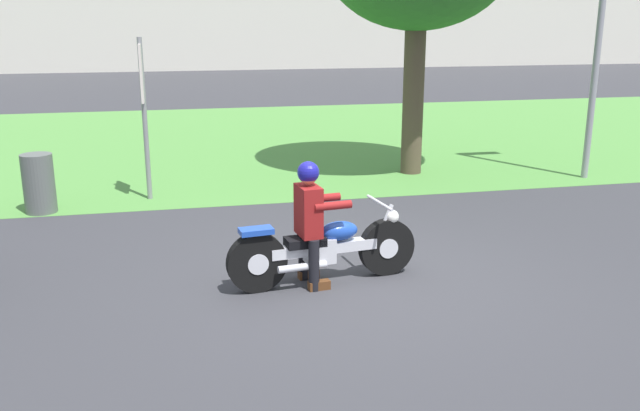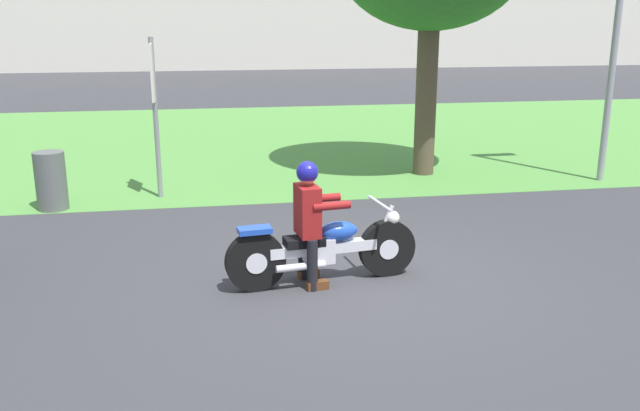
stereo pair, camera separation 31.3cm
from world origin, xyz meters
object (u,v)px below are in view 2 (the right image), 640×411
at_px(motorcycle_lead, 324,249).
at_px(trash_can, 51,181).
at_px(sign_banner, 154,93).
at_px(rider_lead, 309,214).

xyz_separation_m(motorcycle_lead, trash_can, (-3.62, 3.72, 0.05)).
bearing_deg(sign_banner, rider_lead, -66.43).
bearing_deg(motorcycle_lead, sign_banner, 108.26).
bearing_deg(trash_can, sign_banner, 16.37).
bearing_deg(trash_can, motorcycle_lead, -45.82).
distance_m(motorcycle_lead, trash_can, 5.19).
relative_size(motorcycle_lead, trash_can, 2.43).
height_order(motorcycle_lead, rider_lead, rider_lead).
distance_m(rider_lead, trash_can, 5.10).
height_order(motorcycle_lead, sign_banner, sign_banner).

